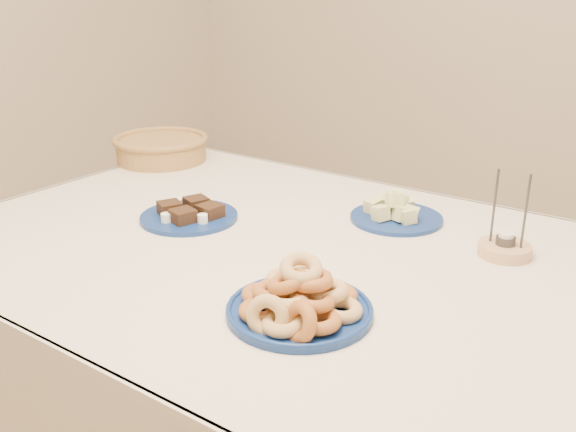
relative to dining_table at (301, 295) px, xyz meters
The scene contains 6 objects.
dining_table is the anchor object (origin of this frame).
donut_platter 0.32m from the dining_table, 56.65° to the right, with size 0.29×0.29×0.12m.
melon_plate 0.33m from the dining_table, 75.04° to the left, with size 0.29×0.29×0.08m.
brownie_plate 0.36m from the dining_table, behind, with size 0.28×0.28×0.04m.
wicker_basket 0.88m from the dining_table, 156.15° to the left, with size 0.40×0.40×0.08m.
candle_holder 0.46m from the dining_table, 32.88° to the left, with size 0.12×0.12×0.19m.
Camera 1 is at (0.72, -1.07, 1.32)m, focal length 40.00 mm.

